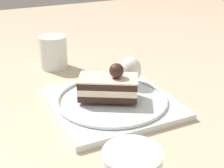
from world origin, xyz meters
TOP-DOWN VIEW (x-y plane):
  - ground_plane at (0.00, 0.00)m, footprint 2.40×2.40m
  - dessert_plate at (-0.02, -0.02)m, footprint 0.25×0.25m
  - cake_slice at (-0.02, -0.03)m, footprint 0.12×0.13m
  - whipped_cream_dollop at (-0.07, 0.05)m, footprint 0.05×0.05m
  - fork at (-0.10, 0.01)m, footprint 0.10×0.07m
  - drink_glass_near at (-0.29, -0.06)m, footprint 0.07×0.07m

SIDE VIEW (x-z plane):
  - ground_plane at x=0.00m, z-range 0.00..0.00m
  - dessert_plate at x=-0.02m, z-range 0.00..0.02m
  - fork at x=-0.10m, z-range 0.02..0.03m
  - drink_glass_near at x=-0.29m, z-range 0.00..0.08m
  - cake_slice at x=-0.02m, z-range 0.01..0.08m
  - whipped_cream_dollop at x=-0.07m, z-range 0.02..0.08m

